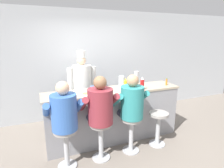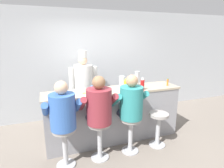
# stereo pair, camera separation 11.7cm
# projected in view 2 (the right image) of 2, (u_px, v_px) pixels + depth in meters

# --- Properties ---
(ground_plane) EXTENTS (20.00, 20.00, 0.00)m
(ground_plane) POSITION_uv_depth(u_px,v_px,m) (119.00, 145.00, 3.62)
(ground_plane) COLOR slate
(wall_back) EXTENTS (10.00, 0.06, 2.70)m
(wall_back) POSITION_uv_depth(u_px,v_px,m) (94.00, 64.00, 4.87)
(wall_back) COLOR #B2B7BC
(wall_back) RESTS_ON ground_plane
(diner_counter) EXTENTS (2.69, 0.58, 1.05)m
(diner_counter) POSITION_uv_depth(u_px,v_px,m) (114.00, 114.00, 3.76)
(diner_counter) COLOR gray
(diner_counter) RESTS_ON ground_plane
(ketchup_bottle_red) EXTENTS (0.07, 0.07, 0.26)m
(ketchup_bottle_red) POSITION_uv_depth(u_px,v_px,m) (142.00, 84.00, 3.57)
(ketchup_bottle_red) COLOR red
(ketchup_bottle_red) RESTS_ON diner_counter
(mustard_bottle_yellow) EXTENTS (0.06, 0.06, 0.22)m
(mustard_bottle_yellow) POSITION_uv_depth(u_px,v_px,m) (126.00, 84.00, 3.63)
(mustard_bottle_yellow) COLOR yellow
(mustard_bottle_yellow) RESTS_ON diner_counter
(hot_sauce_bottle_orange) EXTENTS (0.03, 0.03, 0.15)m
(hot_sauce_bottle_orange) POSITION_uv_depth(u_px,v_px,m) (168.00, 82.00, 3.90)
(hot_sauce_bottle_orange) COLOR orange
(hot_sauce_bottle_orange) RESTS_ON diner_counter
(water_pitcher_clear) EXTENTS (0.13, 0.12, 0.22)m
(water_pitcher_clear) POSITION_uv_depth(u_px,v_px,m) (122.00, 81.00, 3.82)
(water_pitcher_clear) COLOR silver
(water_pitcher_clear) RESTS_ON diner_counter
(breakfast_plate) EXTENTS (0.25, 0.25, 0.05)m
(breakfast_plate) POSITION_uv_depth(u_px,v_px,m) (85.00, 94.00, 3.30)
(breakfast_plate) COLOR white
(breakfast_plate) RESTS_ON diner_counter
(cereal_bowl) EXTENTS (0.16, 0.16, 0.05)m
(cereal_bowl) POSITION_uv_depth(u_px,v_px,m) (103.00, 89.00, 3.54)
(cereal_bowl) COLOR #B24C47
(cereal_bowl) RESTS_ON diner_counter
(coffee_mug_blue) EXTENTS (0.13, 0.08, 0.10)m
(coffee_mug_blue) POSITION_uv_depth(u_px,v_px,m) (93.00, 88.00, 3.53)
(coffee_mug_blue) COLOR #4C7AB2
(coffee_mug_blue) RESTS_ON diner_counter
(cup_stack_steel) EXTENTS (0.10, 0.10, 0.31)m
(cup_stack_steel) POSITION_uv_depth(u_px,v_px,m) (137.00, 79.00, 3.83)
(cup_stack_steel) COLOR #B7BABF
(cup_stack_steel) RESTS_ON diner_counter
(diner_seated_blue) EXTENTS (0.60, 0.59, 1.42)m
(diner_seated_blue) POSITION_uv_depth(u_px,v_px,m) (63.00, 114.00, 2.87)
(diner_seated_blue) COLOR #B2B5BA
(diner_seated_blue) RESTS_ON ground_plane
(diner_seated_maroon) EXTENTS (0.62, 0.61, 1.45)m
(diner_seated_maroon) POSITION_uv_depth(u_px,v_px,m) (99.00, 108.00, 3.06)
(diner_seated_maroon) COLOR #B2B5BA
(diner_seated_maroon) RESTS_ON ground_plane
(diner_seated_teal) EXTENTS (0.61, 0.60, 1.43)m
(diner_seated_teal) POSITION_uv_depth(u_px,v_px,m) (130.00, 105.00, 3.25)
(diner_seated_teal) COLOR #B2B5BA
(diner_seated_teal) RESTS_ON ground_plane
(empty_stool_round) EXTENTS (0.36, 0.36, 0.66)m
(empty_stool_round) POSITION_uv_depth(u_px,v_px,m) (158.00, 124.00, 3.52)
(empty_stool_round) COLOR #B2B5BA
(empty_stool_round) RESTS_ON ground_plane
(cook_in_whites_near) EXTENTS (0.68, 0.44, 1.74)m
(cook_in_whites_near) POSITION_uv_depth(u_px,v_px,m) (84.00, 84.00, 4.45)
(cook_in_whites_near) COLOR #232328
(cook_in_whites_near) RESTS_ON ground_plane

